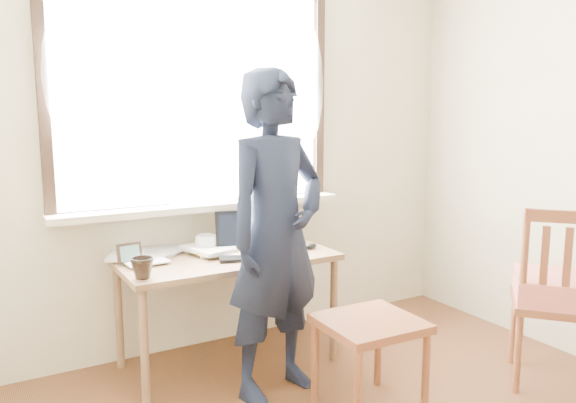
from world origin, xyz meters
TOP-DOWN VIEW (x-y plane):
  - room_shell at (-0.02, 0.20)m, footprint 3.52×4.02m
  - desk at (-0.17, 1.63)m, footprint 1.25×0.63m
  - laptop at (-0.05, 1.60)m, footprint 0.44×0.39m
  - mug_white at (-0.25, 1.77)m, footprint 0.18×0.18m
  - mug_dark at (-0.73, 1.43)m, footprint 0.14×0.14m
  - mouse at (0.34, 1.53)m, footprint 0.09×0.06m
  - desk_clutter at (-0.39, 1.88)m, footprint 0.70×0.44m
  - book_a at (-0.59, 1.83)m, footprint 0.31×0.33m
  - book_b at (0.27, 1.85)m, footprint 0.25×0.28m
  - picture_frame at (-0.72, 1.73)m, footprint 0.14×0.03m
  - work_chair at (0.23, 0.78)m, footprint 0.49×0.47m
  - side_chair at (1.30, 0.48)m, footprint 0.65×0.65m
  - person at (-0.08, 1.20)m, footprint 0.71×0.55m

SIDE VIEW (x-z plane):
  - work_chair at x=0.23m, z-range 0.17..0.65m
  - side_chair at x=1.30m, z-range 0.03..1.04m
  - desk at x=-0.17m, z-range 0.27..0.94m
  - book_b at x=0.27m, z-range 0.67..0.69m
  - book_a at x=-0.59m, z-range 0.67..0.70m
  - mouse at x=0.34m, z-range 0.67..0.71m
  - desk_clutter at x=-0.39m, z-range 0.67..0.71m
  - mug_white at x=-0.25m, z-range 0.67..0.78m
  - mug_dark at x=-0.73m, z-range 0.67..0.78m
  - picture_frame at x=-0.72m, z-range 0.67..0.78m
  - laptop at x=-0.05m, z-range 0.61..0.85m
  - person at x=-0.08m, z-range 0.00..1.73m
  - room_shell at x=-0.02m, z-range 0.33..2.94m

